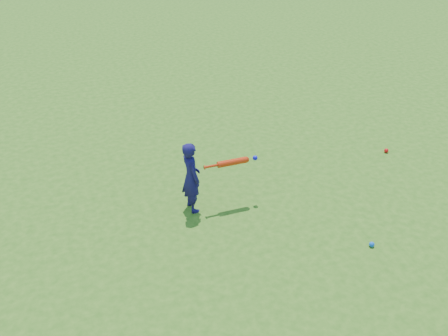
# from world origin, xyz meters

# --- Properties ---
(ground) EXTENTS (80.00, 80.00, 0.00)m
(ground) POSITION_xyz_m (0.00, 0.00, 0.00)
(ground) COLOR #306016
(ground) RESTS_ON ground
(child) EXTENTS (0.32, 0.43, 1.10)m
(child) POSITION_xyz_m (-0.22, 0.27, 0.55)
(child) COLOR #17104F
(child) RESTS_ON ground
(ground_ball_red) EXTENTS (0.08, 0.08, 0.08)m
(ground_ball_red) POSITION_xyz_m (3.48, 0.78, 0.04)
(ground_ball_red) COLOR red
(ground_ball_red) RESTS_ON ground
(ground_ball_blue) EXTENTS (0.07, 0.07, 0.07)m
(ground_ball_blue) POSITION_xyz_m (1.83, -1.33, 0.04)
(ground_ball_blue) COLOR blue
(ground_ball_blue) RESTS_ON ground
(bat_swing) EXTENTS (0.82, 0.10, 0.09)m
(bat_swing) POSITION_xyz_m (0.43, 0.23, 0.71)
(bat_swing) COLOR red
(bat_swing) RESTS_ON ground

